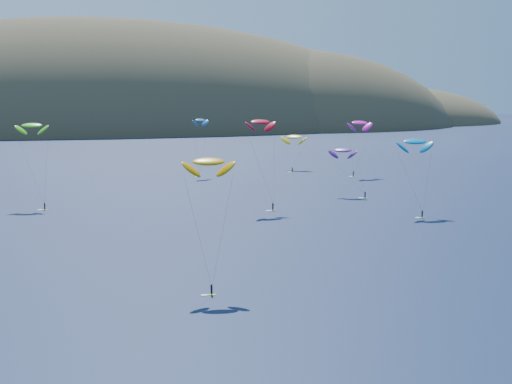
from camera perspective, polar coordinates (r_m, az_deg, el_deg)
The scene contains 10 objects.
ground at distance 78.65m, azimuth 7.52°, elevation -14.81°, with size 2800.00×2800.00×0.00m, color black.
island at distance 633.47m, azimuth -10.48°, elevation 4.13°, with size 730.00×300.00×210.00m.
kitesurfer_2 at distance 111.82m, azimuth -3.83°, elevation 2.42°, with size 8.36×9.35×21.82m.
kitesurfer_3 at distance 201.54m, azimuth -17.49°, elevation 5.10°, with size 8.90×13.14×23.90m.
kitesurfer_4 at distance 262.13m, azimuth -4.47°, elevation 5.74°, with size 7.92×8.04×22.32m.
kitesurfer_5 at distance 184.11m, azimuth 12.58°, elevation 3.96°, with size 9.79×10.58×20.72m.
kitesurfer_6 at distance 213.39m, azimuth 6.96°, elevation 3.33°, with size 9.05×13.22×15.63m.
kitesurfer_8 at distance 263.83m, azimuth 8.29°, elevation 5.49°, with size 11.38×7.27×22.25m.
kitesurfer_9 at distance 186.33m, azimuth 0.36°, elevation 5.62°, with size 9.22×8.19×25.12m.
kitesurfer_11 at distance 284.37m, azimuth 3.06°, elevation 4.43°, with size 10.98×17.24×15.71m.
Camera 1 is at (-30.30, -65.92, 30.38)m, focal length 50.00 mm.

